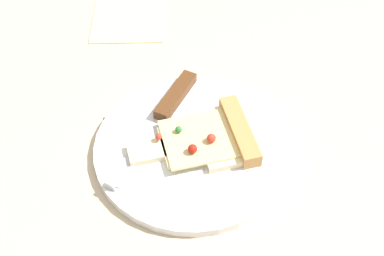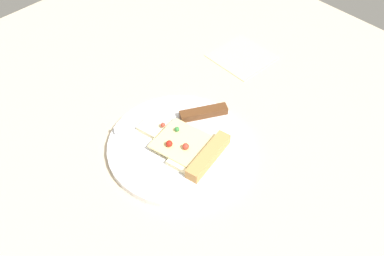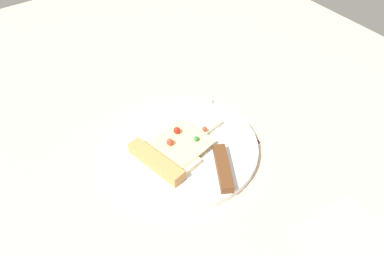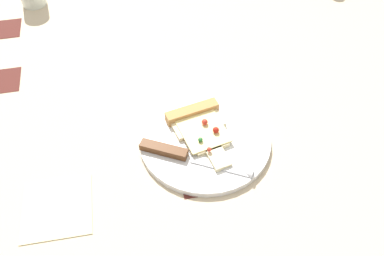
{
  "view_description": "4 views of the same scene",
  "coord_description": "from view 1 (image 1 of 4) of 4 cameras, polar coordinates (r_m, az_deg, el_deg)",
  "views": [
    {
      "loc": [
        7.16,
        39.7,
        57.91
      ],
      "look_at": [
        5.0,
        -8.31,
        2.55
      ],
      "focal_mm": 48.02,
      "sensor_mm": 36.0,
      "label": 1
    },
    {
      "loc": [
        -37.54,
        31.79,
        68.15
      ],
      "look_at": [
        5.06,
        -9.87,
        3.23
      ],
      "focal_mm": 41.85,
      "sensor_mm": 36.0,
      "label": 2
    },
    {
      "loc": [
        -22.69,
        -48.24,
        54.39
      ],
      "look_at": [
        8.44,
        -4.1,
        2.3
      ],
      "focal_mm": 36.59,
      "sensor_mm": 36.0,
      "label": 3
    },
    {
      "loc": [
        59.74,
        -20.19,
        68.86
      ],
      "look_at": [
        4.36,
        -8.81,
        4.24
      ],
      "focal_mm": 38.81,
      "sensor_mm": 36.0,
      "label": 4
    }
  ],
  "objects": [
    {
      "name": "plate",
      "position": [
        0.73,
        0.01,
        -2.24
      ],
      "size": [
        27.93,
        27.93,
        1.39
      ],
      "primitive_type": "cylinder",
      "color": "silver",
      "rests_on": "ground_plane"
    },
    {
      "name": "napkin",
      "position": [
        0.96,
        -7.11,
        11.85
      ],
      "size": [
        13.3,
        13.3,
        0.4
      ],
      "primitive_type": "cube",
      "rotation": [
        0.0,
        0.0,
        -0.02
      ],
      "color": "beige",
      "rests_on": "ground_plane"
    },
    {
      "name": "ground_plane",
      "position": [
        0.72,
        4.32,
        -6.98
      ],
      "size": [
        142.92,
        142.92,
        3.0
      ],
      "color": "#C6B293",
      "rests_on": "ground"
    },
    {
      "name": "knife",
      "position": [
        0.76,
        -3.42,
        1.32
      ],
      "size": [
        13.54,
        21.97,
        2.45
      ],
      "rotation": [
        0.0,
        0.0,
        5.77
      ],
      "color": "silver",
      "rests_on": "plate"
    },
    {
      "name": "pizza_slice",
      "position": [
        0.73,
        1.99,
        -1.12
      ],
      "size": [
        18.63,
        12.89,
        2.61
      ],
      "rotation": [
        0.0,
        0.0,
        4.92
      ],
      "color": "beige",
      "rests_on": "plate"
    }
  ]
}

